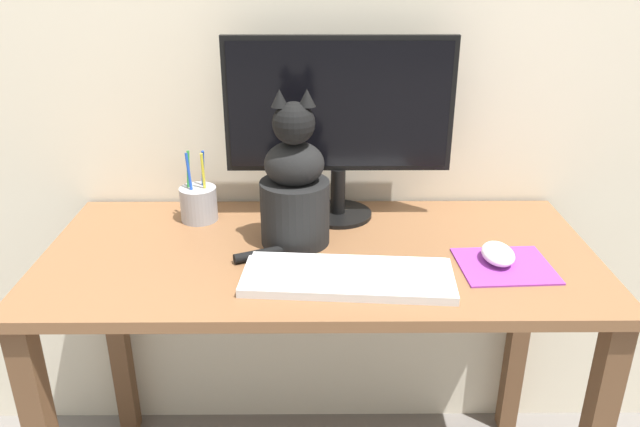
{
  "coord_description": "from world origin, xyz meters",
  "views": [
    {
      "loc": [
        -0.01,
        -1.24,
        1.36
      ],
      "look_at": [
        0.0,
        -0.05,
        0.84
      ],
      "focal_mm": 35.0,
      "sensor_mm": 36.0,
      "label": 1
    }
  ],
  "objects_px": {
    "keyboard": "(348,276)",
    "pen_cup": "(199,203)",
    "monitor": "(339,116)",
    "cat": "(294,188)",
    "computer_mouse_right": "(498,254)"
  },
  "relations": [
    {
      "from": "monitor",
      "to": "keyboard",
      "type": "bearing_deg",
      "value": -88.38
    },
    {
      "from": "cat",
      "to": "keyboard",
      "type": "bearing_deg",
      "value": -61.84
    },
    {
      "from": "monitor",
      "to": "keyboard",
      "type": "height_order",
      "value": "monitor"
    },
    {
      "from": "cat",
      "to": "pen_cup",
      "type": "xyz_separation_m",
      "value": [
        -0.24,
        0.13,
        -0.09
      ]
    },
    {
      "from": "keyboard",
      "to": "cat",
      "type": "distance_m",
      "value": 0.25
    },
    {
      "from": "keyboard",
      "to": "pen_cup",
      "type": "bearing_deg",
      "value": 143.15
    },
    {
      "from": "computer_mouse_right",
      "to": "pen_cup",
      "type": "relative_size",
      "value": 0.59
    },
    {
      "from": "monitor",
      "to": "pen_cup",
      "type": "distance_m",
      "value": 0.4
    },
    {
      "from": "keyboard",
      "to": "monitor",
      "type": "bearing_deg",
      "value": 96.13
    },
    {
      "from": "monitor",
      "to": "computer_mouse_right",
      "type": "distance_m",
      "value": 0.48
    },
    {
      "from": "keyboard",
      "to": "pen_cup",
      "type": "xyz_separation_m",
      "value": [
        -0.35,
        0.31,
        0.03
      ]
    },
    {
      "from": "cat",
      "to": "computer_mouse_right",
      "type": "bearing_deg",
      "value": -16.9
    },
    {
      "from": "cat",
      "to": "pen_cup",
      "type": "bearing_deg",
      "value": 148.54
    },
    {
      "from": "keyboard",
      "to": "pen_cup",
      "type": "relative_size",
      "value": 2.52
    },
    {
      "from": "keyboard",
      "to": "computer_mouse_right",
      "type": "relative_size",
      "value": 4.28
    }
  ]
}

